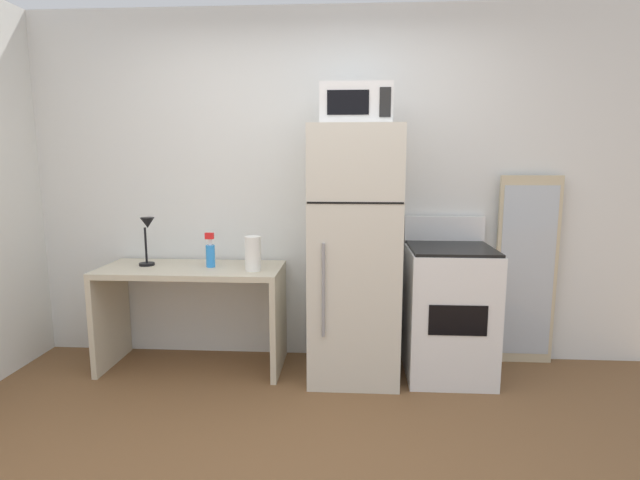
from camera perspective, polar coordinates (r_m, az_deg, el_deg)
name	(u,v)px	position (r m, az deg, el deg)	size (l,w,h in m)	color
wall_back_white	(317,188)	(3.78, -0.31, 6.01)	(5.00, 0.10, 2.60)	silver
desk	(193,296)	(3.73, -14.42, -6.26)	(1.29, 0.56, 0.75)	beige
desk_lamp	(147,233)	(3.77, -19.22, 0.76)	(0.14, 0.12, 0.35)	black
spray_bottle	(210,253)	(3.63, -12.48, -1.52)	(0.06, 0.06, 0.25)	#2D8CEA
paper_towel_roll	(253,254)	(3.46, -7.70, -1.55)	(0.11, 0.11, 0.24)	white
refrigerator	(354,254)	(3.44, 3.94, -1.62)	(0.61, 0.67, 1.73)	beige
microwave	(356,105)	(3.37, 4.14, 15.17)	(0.46, 0.35, 0.26)	silver
oven_range	(449,311)	(3.62, 14.55, -7.85)	(0.58, 0.61, 1.10)	white
leaning_mirror	(526,271)	(3.96, 22.59, -3.32)	(0.44, 0.03, 1.40)	#C6B793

